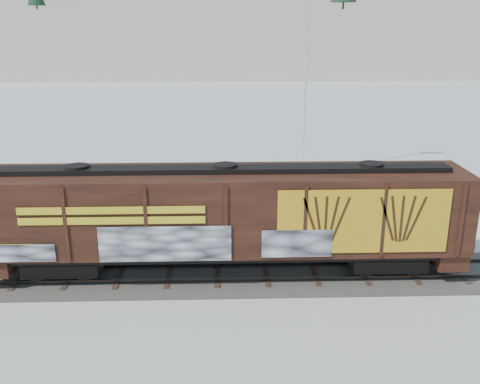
{
  "coord_description": "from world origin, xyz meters",
  "views": [
    {
      "loc": [
        -1.71,
        -19.99,
        10.23
      ],
      "look_at": [
        -0.98,
        3.0,
        2.83
      ],
      "focal_mm": 40.0,
      "sensor_mm": 36.0,
      "label": 1
    }
  ],
  "objects_px": {
    "car_white": "(328,210)",
    "car_dark": "(460,197)",
    "hopper_railcar": "(226,214)",
    "car_silver": "(232,197)",
    "flagpole": "(306,103)"
  },
  "relations": [
    {
      "from": "car_white",
      "to": "car_dark",
      "type": "height_order",
      "value": "car_white"
    },
    {
      "from": "hopper_railcar",
      "to": "car_dark",
      "type": "xyz_separation_m",
      "value": [
        13.4,
        8.46,
        -2.25
      ]
    },
    {
      "from": "car_silver",
      "to": "car_dark",
      "type": "xyz_separation_m",
      "value": [
        13.0,
        0.25,
        -0.21
      ]
    },
    {
      "from": "car_dark",
      "to": "car_silver",
      "type": "bearing_deg",
      "value": 90.34
    },
    {
      "from": "car_silver",
      "to": "car_white",
      "type": "relative_size",
      "value": 0.99
    },
    {
      "from": "hopper_railcar",
      "to": "car_silver",
      "type": "distance_m",
      "value": 8.47
    },
    {
      "from": "car_white",
      "to": "car_dark",
      "type": "distance_m",
      "value": 8.46
    },
    {
      "from": "flagpole",
      "to": "car_silver",
      "type": "relative_size",
      "value": 2.72
    },
    {
      "from": "hopper_railcar",
      "to": "car_silver",
      "type": "height_order",
      "value": "hopper_railcar"
    },
    {
      "from": "flagpole",
      "to": "car_white",
      "type": "bearing_deg",
      "value": -90.93
    },
    {
      "from": "car_white",
      "to": "hopper_railcar",
      "type": "bearing_deg",
      "value": 113.64
    },
    {
      "from": "hopper_railcar",
      "to": "flagpole",
      "type": "xyz_separation_m",
      "value": [
        5.48,
        15.5,
        2.11
      ]
    },
    {
      "from": "car_silver",
      "to": "car_white",
      "type": "bearing_deg",
      "value": -105.51
    },
    {
      "from": "flagpole",
      "to": "car_dark",
      "type": "bearing_deg",
      "value": -41.65
    },
    {
      "from": "car_white",
      "to": "car_dark",
      "type": "bearing_deg",
      "value": -96.94
    }
  ]
}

